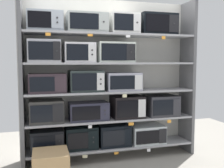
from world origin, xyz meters
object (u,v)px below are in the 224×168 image
object	(u,v)px
microwave_10	(122,81)
microwave_7	(161,105)
microwave_0	(47,140)
microwave_4	(47,111)
microwave_5	(89,111)
microwave_2	(114,135)
microwave_17	(157,25)
microwave_16	(123,24)
microwave_15	(87,23)
microwave_12	(79,53)
microwave_3	(146,133)
microwave_11	(44,51)
microwave_1	(81,137)
microwave_8	(47,83)
microwave_13	(115,52)
microwave_6	(127,107)
microwave_14	(45,22)
microwave_9	(86,81)
shipping_carton	(51,166)

from	to	relation	value
microwave_10	microwave_7	bearing A→B (deg)	0.00
microwave_0	microwave_4	distance (m)	0.43
microwave_4	microwave_5	distance (m)	0.61
microwave_0	microwave_4	size ratio (longest dim) A/B	0.98
microwave_2	microwave_17	size ratio (longest dim) A/B	0.83
microwave_5	microwave_4	bearing A→B (deg)	179.98
microwave_2	microwave_16	world-z (taller)	microwave_16
microwave_16	microwave_15	bearing A→B (deg)	180.00
microwave_12	microwave_15	distance (m)	0.45
microwave_3	microwave_11	xyz separation A→B (m)	(-1.57, -0.00, 1.31)
microwave_1	microwave_16	distance (m)	1.83
microwave_8	microwave_10	size ratio (longest dim) A/B	0.97
microwave_12	microwave_16	world-z (taller)	microwave_16
microwave_16	microwave_0	bearing A→B (deg)	179.99
microwave_11	microwave_13	world-z (taller)	microwave_11
microwave_1	microwave_3	bearing A→B (deg)	-0.00
microwave_0	microwave_8	xyz separation A→B (m)	(0.03, 0.00, 0.84)
microwave_8	microwave_4	bearing A→B (deg)	-179.93
microwave_16	microwave_3	bearing A→B (deg)	0.04
microwave_3	microwave_16	bearing A→B (deg)	-179.96
microwave_10	microwave_16	world-z (taller)	microwave_16
microwave_2	microwave_5	xyz separation A→B (m)	(-0.40, -0.00, 0.40)
microwave_1	microwave_16	size ratio (longest dim) A/B	1.10
microwave_2	microwave_4	distance (m)	1.10
microwave_3	microwave_11	world-z (taller)	microwave_11
microwave_16	microwave_17	world-z (taller)	microwave_17
microwave_4	microwave_11	bearing A→B (deg)	-179.19
microwave_5	microwave_7	xyz separation A→B (m)	(1.20, 0.00, 0.03)
microwave_15	microwave_17	distance (m)	1.13
microwave_6	microwave_12	size ratio (longest dim) A/B	1.10
microwave_13	microwave_14	xyz separation A→B (m)	(-1.02, 0.00, 0.42)
microwave_7	microwave_9	distance (m)	1.30
microwave_16	microwave_8	bearing A→B (deg)	179.99
microwave_11	microwave_17	world-z (taller)	microwave_17
microwave_7	microwave_15	xyz separation A→B (m)	(-1.21, -0.00, 1.27)
microwave_5	microwave_17	xyz separation A→B (m)	(1.11, -0.00, 1.32)
microwave_0	microwave_9	distance (m)	1.04
microwave_1	microwave_8	distance (m)	0.96
microwave_11	microwave_13	size ratio (longest dim) A/B	0.81
microwave_1	microwave_7	size ratio (longest dim) A/B	0.94
microwave_3	microwave_15	world-z (taller)	microwave_15
microwave_14	microwave_17	distance (m)	1.72
microwave_13	shipping_carton	world-z (taller)	microwave_13
microwave_7	shipping_carton	xyz separation A→B (m)	(-1.78, -0.52, -0.61)
microwave_8	microwave_9	world-z (taller)	microwave_9
microwave_10	shipping_carton	size ratio (longest dim) A/B	1.20
microwave_6	microwave_8	world-z (taller)	microwave_8
microwave_7	microwave_14	distance (m)	2.20
microwave_5	microwave_9	world-z (taller)	microwave_9
microwave_9	microwave_14	xyz separation A→B (m)	(-0.57, 0.00, 0.84)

